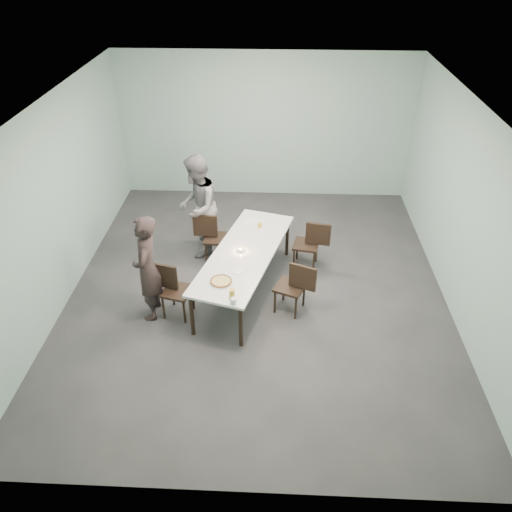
{
  "coord_description": "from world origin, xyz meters",
  "views": [
    {
      "loc": [
        0.28,
        -6.46,
        5.02
      ],
      "look_at": [
        0.0,
        -0.51,
        1.0
      ],
      "focal_mm": 35.0,
      "sensor_mm": 36.0,
      "label": 1
    }
  ],
  "objects_px": {
    "diner_far": "(197,207)",
    "tealight": "(241,250)",
    "amber_tumbler": "(260,225)",
    "diner_near": "(147,268)",
    "table": "(244,255)",
    "chair_near_right": "(295,284)",
    "chair_near_left": "(172,286)",
    "pizza": "(221,281)",
    "chair_far_left": "(212,234)",
    "side_plate": "(238,271)",
    "water_tumbler": "(234,301)",
    "beer_glass": "(232,294)",
    "chair_far_right": "(311,242)"
  },
  "relations": [
    {
      "from": "side_plate",
      "to": "water_tumbler",
      "type": "height_order",
      "value": "water_tumbler"
    },
    {
      "from": "diner_near",
      "to": "side_plate",
      "type": "relative_size",
      "value": 9.33
    },
    {
      "from": "pizza",
      "to": "diner_far",
      "type": "bearing_deg",
      "value": 107.55
    },
    {
      "from": "chair_near_right",
      "to": "diner_far",
      "type": "relative_size",
      "value": 0.47
    },
    {
      "from": "table",
      "to": "chair_near_right",
      "type": "xyz_separation_m",
      "value": [
        0.79,
        -0.48,
        -0.19
      ]
    },
    {
      "from": "chair_near_left",
      "to": "beer_glass",
      "type": "xyz_separation_m",
      "value": [
        0.95,
        -0.55,
        0.32
      ]
    },
    {
      "from": "chair_far_left",
      "to": "chair_near_right",
      "type": "distance_m",
      "value": 1.97
    },
    {
      "from": "chair_far_left",
      "to": "beer_glass",
      "type": "bearing_deg",
      "value": -72.84
    },
    {
      "from": "chair_far_left",
      "to": "chair_near_right",
      "type": "height_order",
      "value": "same"
    },
    {
      "from": "chair_near_right",
      "to": "diner_near",
      "type": "bearing_deg",
      "value": 27.1
    },
    {
      "from": "table",
      "to": "chair_far_left",
      "type": "distance_m",
      "value": 1.1
    },
    {
      "from": "pizza",
      "to": "water_tumbler",
      "type": "bearing_deg",
      "value": -65.06
    },
    {
      "from": "chair_near_right",
      "to": "tealight",
      "type": "distance_m",
      "value": 1.01
    },
    {
      "from": "table",
      "to": "chair_near_right",
      "type": "height_order",
      "value": "chair_near_right"
    },
    {
      "from": "diner_far",
      "to": "side_plate",
      "type": "relative_size",
      "value": 10.19
    },
    {
      "from": "pizza",
      "to": "chair_far_right",
      "type": "bearing_deg",
      "value": 48.48
    },
    {
      "from": "chair_near_right",
      "to": "chair_far_right",
      "type": "relative_size",
      "value": 1.0
    },
    {
      "from": "chair_far_left",
      "to": "diner_far",
      "type": "xyz_separation_m",
      "value": [
        -0.26,
        0.23,
        0.42
      ]
    },
    {
      "from": "diner_near",
      "to": "pizza",
      "type": "xyz_separation_m",
      "value": [
        1.09,
        -0.16,
        -0.07
      ]
    },
    {
      "from": "chair_near_left",
      "to": "chair_far_left",
      "type": "distance_m",
      "value": 1.56
    },
    {
      "from": "beer_glass",
      "to": "tealight",
      "type": "bearing_deg",
      "value": 88.47
    },
    {
      "from": "chair_far_right",
      "to": "water_tumbler",
      "type": "xyz_separation_m",
      "value": [
        -1.14,
        -2.0,
        0.29
      ]
    },
    {
      "from": "table",
      "to": "pizza",
      "type": "xyz_separation_m",
      "value": [
        -0.28,
        -0.8,
        0.08
      ]
    },
    {
      "from": "table",
      "to": "diner_far",
      "type": "relative_size",
      "value": 1.5
    },
    {
      "from": "diner_near",
      "to": "amber_tumbler",
      "type": "xyz_separation_m",
      "value": [
        1.57,
        1.39,
        -0.05
      ]
    },
    {
      "from": "table",
      "to": "water_tumbler",
      "type": "relative_size",
      "value": 30.51
    },
    {
      "from": "chair_near_left",
      "to": "chair_far_left",
      "type": "xyz_separation_m",
      "value": [
        0.42,
        1.5,
        0.0
      ]
    },
    {
      "from": "chair_near_right",
      "to": "amber_tumbler",
      "type": "relative_size",
      "value": 10.88
    },
    {
      "from": "diner_far",
      "to": "tealight",
      "type": "height_order",
      "value": "diner_far"
    },
    {
      "from": "pizza",
      "to": "beer_glass",
      "type": "bearing_deg",
      "value": -62.34
    },
    {
      "from": "chair_near_left",
      "to": "diner_far",
      "type": "height_order",
      "value": "diner_far"
    },
    {
      "from": "diner_far",
      "to": "pizza",
      "type": "bearing_deg",
      "value": 18.76
    },
    {
      "from": "diner_far",
      "to": "tealight",
      "type": "bearing_deg",
      "value": 37.82
    },
    {
      "from": "amber_tumbler",
      "to": "diner_near",
      "type": "bearing_deg",
      "value": -138.51
    },
    {
      "from": "chair_near_left",
      "to": "pizza",
      "type": "bearing_deg",
      "value": 0.24
    },
    {
      "from": "table",
      "to": "chair_far_right",
      "type": "height_order",
      "value": "chair_far_right"
    },
    {
      "from": "chair_near_right",
      "to": "tealight",
      "type": "height_order",
      "value": "chair_near_right"
    },
    {
      "from": "table",
      "to": "diner_near",
      "type": "height_order",
      "value": "diner_near"
    },
    {
      "from": "water_tumbler",
      "to": "chair_near_right",
      "type": "bearing_deg",
      "value": 43.07
    },
    {
      "from": "table",
      "to": "diner_far",
      "type": "bearing_deg",
      "value": 128.41
    },
    {
      "from": "beer_glass",
      "to": "water_tumbler",
      "type": "height_order",
      "value": "beer_glass"
    },
    {
      "from": "chair_near_right",
      "to": "pizza",
      "type": "xyz_separation_m",
      "value": [
        -1.07,
        -0.33,
        0.27
      ]
    },
    {
      "from": "table",
      "to": "amber_tumbler",
      "type": "distance_m",
      "value": 0.78
    },
    {
      "from": "chair_far_right",
      "to": "tealight",
      "type": "height_order",
      "value": "chair_far_right"
    },
    {
      "from": "amber_tumbler",
      "to": "diner_far",
      "type": "bearing_deg",
      "value": 161.53
    },
    {
      "from": "diner_near",
      "to": "beer_glass",
      "type": "relative_size",
      "value": 11.2
    },
    {
      "from": "diner_near",
      "to": "side_plate",
      "type": "distance_m",
      "value": 1.31
    },
    {
      "from": "diner_far",
      "to": "amber_tumbler",
      "type": "bearing_deg",
      "value": 72.74
    },
    {
      "from": "diner_far",
      "to": "side_plate",
      "type": "height_order",
      "value": "diner_far"
    },
    {
      "from": "table",
      "to": "diner_far",
      "type": "distance_m",
      "value": 1.44
    }
  ]
}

